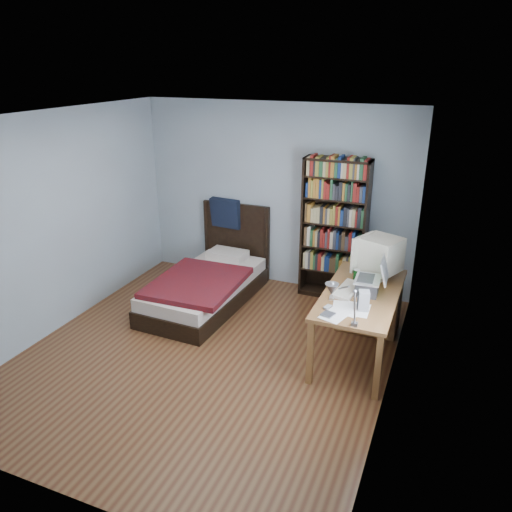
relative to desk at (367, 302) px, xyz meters
The scene contains 14 objects.
room 2.01m from the desk, 144.05° to the right, with size 4.20×4.24×2.50m.
desk is the anchor object (origin of this frame).
crt_monitor 0.59m from the desk, 14.25° to the left, with size 0.54×0.50×0.47m.
laptop 0.62m from the desk, 80.85° to the right, with size 0.34×0.35×0.41m.
desk_lamp 1.71m from the desk, 91.32° to the right, with size 0.22×0.49×0.58m.
keyboard 0.59m from the desk, 106.69° to the right, with size 0.18×0.47×0.03m, color beige.
speaker 0.93m from the desk, 83.83° to the right, with size 0.10×0.10×0.20m, color gray.
soda_can 0.43m from the desk, 122.84° to the right, with size 0.07×0.07×0.13m, color #073708.
mouse 0.36m from the desk, 93.36° to the right, with size 0.06×0.10×0.03m, color silver.
phone_silver 0.81m from the desk, 109.82° to the right, with size 0.05×0.10×0.02m, color silver.
phone_grey 1.00m from the desk, 104.62° to the right, with size 0.05×0.09×0.02m, color gray.
external_drive 1.14m from the desk, 100.16° to the right, with size 0.11×0.11×0.02m, color gray.
bookshelf 1.19m from the desk, 125.94° to the left, with size 0.84×0.30×1.86m.
bed 2.09m from the desk, behind, with size 1.07×2.06×1.16m.
Camera 1 is at (2.27, -4.13, 2.99)m, focal length 35.00 mm.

